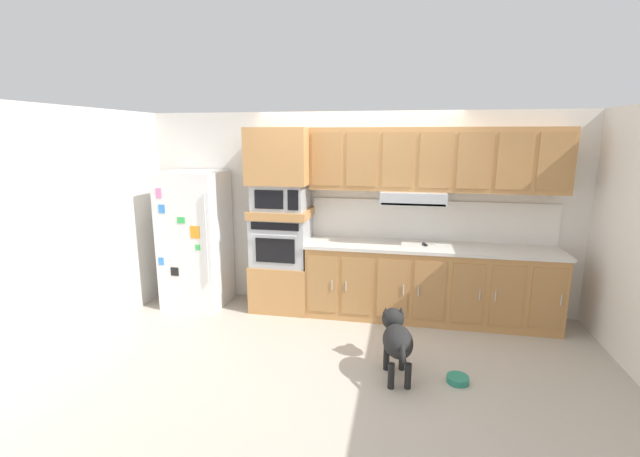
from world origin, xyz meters
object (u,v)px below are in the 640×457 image
built_in_oven (282,240)px  dog_food_bowl (458,379)px  dog (396,337)px  screwdriver (426,244)px  refrigerator (196,239)px  microwave (281,197)px

built_in_oven → dog_food_bowl: bearing=-34.6°
dog → screwdriver: bearing=-21.9°
dog_food_bowl → refrigerator: bearing=157.2°
refrigerator → microwave: size_ratio=2.73×
dog → refrigerator: bearing=53.4°
microwave → dog_food_bowl: (2.06, -1.42, -1.43)m
built_in_oven → dog_food_bowl: size_ratio=3.50×
built_in_oven → dog_food_bowl: built_in_oven is taller
refrigerator → screwdriver: size_ratio=10.93×
dog → dog_food_bowl: (0.56, -0.04, -0.34)m
screwdriver → dog: screwdriver is taller
microwave → dog: (1.49, -1.38, -1.09)m
screwdriver → dog_food_bowl: 1.71m
built_in_oven → dog: size_ratio=0.81×
built_in_oven → dog: built_in_oven is taller
dog → microwave: bearing=37.1°
microwave → screwdriver: microwave is taller
refrigerator → dog: size_ratio=2.05×
refrigerator → screwdriver: 2.93m
built_in_oven → screwdriver: (1.78, 0.01, 0.03)m
dog → dog_food_bowl: bearing=-103.7°
refrigerator → screwdriver: (2.93, 0.07, 0.05)m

